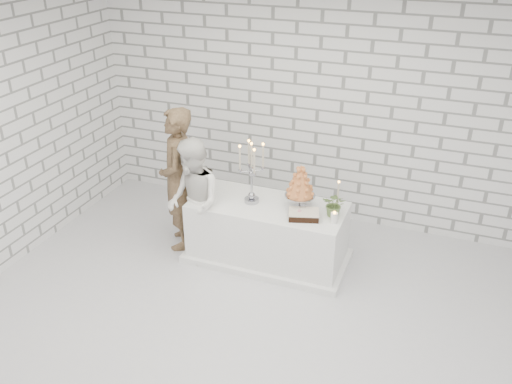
{
  "coord_description": "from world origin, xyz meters",
  "views": [
    {
      "loc": [
        1.67,
        -4.07,
        3.8
      ],
      "look_at": [
        -0.23,
        0.9,
        1.05
      ],
      "focal_mm": 38.7,
      "sensor_mm": 36.0,
      "label": 1
    }
  ],
  "objects_px": {
    "groom": "(178,179)",
    "croquembouche": "(300,187)",
    "candelabra": "(252,173)",
    "bride": "(194,202)",
    "cake_table": "(267,232)"
  },
  "relations": [
    {
      "from": "cake_table",
      "to": "croquembouche",
      "type": "relative_size",
      "value": 3.33
    },
    {
      "from": "groom",
      "to": "croquembouche",
      "type": "height_order",
      "value": "groom"
    },
    {
      "from": "groom",
      "to": "bride",
      "type": "distance_m",
      "value": 0.42
    },
    {
      "from": "groom",
      "to": "bride",
      "type": "height_order",
      "value": "groom"
    },
    {
      "from": "candelabra",
      "to": "bride",
      "type": "bearing_deg",
      "value": -156.74
    },
    {
      "from": "groom",
      "to": "candelabra",
      "type": "xyz_separation_m",
      "value": [
        0.94,
        0.04,
        0.23
      ]
    },
    {
      "from": "cake_table",
      "to": "candelabra",
      "type": "bearing_deg",
      "value": -176.41
    },
    {
      "from": "groom",
      "to": "croquembouche",
      "type": "xyz_separation_m",
      "value": [
        1.5,
        0.1,
        0.12
      ]
    },
    {
      "from": "cake_table",
      "to": "candelabra",
      "type": "height_order",
      "value": "candelabra"
    },
    {
      "from": "candelabra",
      "to": "croquembouche",
      "type": "relative_size",
      "value": 1.38
    },
    {
      "from": "groom",
      "to": "bride",
      "type": "xyz_separation_m",
      "value": [
        0.32,
        -0.23,
        -0.13
      ]
    },
    {
      "from": "candelabra",
      "to": "groom",
      "type": "bearing_deg",
      "value": -177.71
    },
    {
      "from": "cake_table",
      "to": "croquembouche",
      "type": "distance_m",
      "value": 0.74
    },
    {
      "from": "bride",
      "to": "croquembouche",
      "type": "bearing_deg",
      "value": 65.02
    },
    {
      "from": "bride",
      "to": "croquembouche",
      "type": "relative_size",
      "value": 2.83
    }
  ]
}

